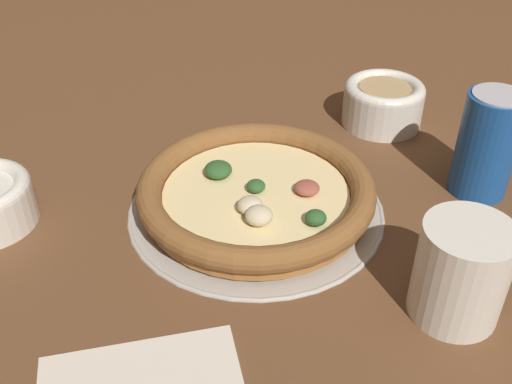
# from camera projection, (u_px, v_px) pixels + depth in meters

# --- Properties ---
(ground_plane) EXTENTS (3.00, 3.00, 0.00)m
(ground_plane) POSITION_uv_depth(u_px,v_px,m) (256.00, 210.00, 0.67)
(ground_plane) COLOR brown
(pizza_tray) EXTENTS (0.29, 0.29, 0.01)m
(pizza_tray) POSITION_uv_depth(u_px,v_px,m) (256.00, 207.00, 0.67)
(pizza_tray) COLOR #B7B2A8
(pizza_tray) RESTS_ON ground_plane
(pizza) EXTENTS (0.26, 0.26, 0.04)m
(pizza) POSITION_uv_depth(u_px,v_px,m) (256.00, 192.00, 0.66)
(pizza) COLOR #A86B33
(pizza) RESTS_ON pizza_tray
(bowl_near) EXTENTS (0.11, 0.11, 0.06)m
(bowl_near) POSITION_uv_depth(u_px,v_px,m) (383.00, 102.00, 0.82)
(bowl_near) COLOR silver
(bowl_near) RESTS_ON ground_plane
(drinking_cup) EXTENTS (0.08, 0.08, 0.10)m
(drinking_cup) POSITION_uv_depth(u_px,v_px,m) (461.00, 272.00, 0.52)
(drinking_cup) COLOR silver
(drinking_cup) RESTS_ON ground_plane
(beverage_can) EXTENTS (0.07, 0.07, 0.12)m
(beverage_can) POSITION_uv_depth(u_px,v_px,m) (487.00, 144.00, 0.67)
(beverage_can) COLOR #194C99
(beverage_can) RESTS_ON ground_plane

